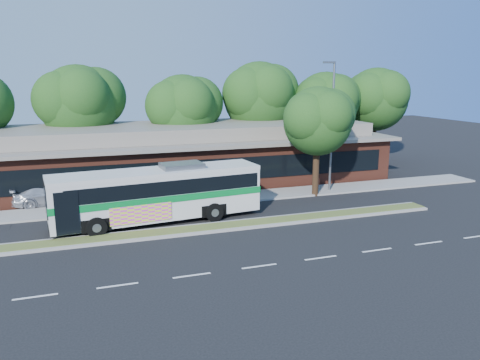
{
  "coord_description": "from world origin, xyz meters",
  "views": [
    {
      "loc": [
        -6.91,
        -22.76,
        8.09
      ],
      "look_at": [
        1.88,
        3.16,
        2.0
      ],
      "focal_mm": 35.0,
      "sensor_mm": 36.0,
      "label": 1
    }
  ],
  "objects_px": {
    "transit_bus": "(159,190)",
    "sedan": "(52,194)",
    "lamp_post": "(332,123)",
    "sidewalk_tree": "(321,119)"
  },
  "relations": [
    {
      "from": "transit_bus",
      "to": "sedan",
      "type": "height_order",
      "value": "transit_bus"
    },
    {
      "from": "lamp_post",
      "to": "sidewalk_tree",
      "type": "distance_m",
      "value": 1.33
    },
    {
      "from": "lamp_post",
      "to": "sidewalk_tree",
      "type": "relative_size",
      "value": 1.22
    },
    {
      "from": "lamp_post",
      "to": "transit_bus",
      "type": "distance_m",
      "value": 13.39
    },
    {
      "from": "lamp_post",
      "to": "transit_bus",
      "type": "height_order",
      "value": "lamp_post"
    },
    {
      "from": "transit_bus",
      "to": "lamp_post",
      "type": "bearing_deg",
      "value": 8.11
    },
    {
      "from": "lamp_post",
      "to": "sidewalk_tree",
      "type": "height_order",
      "value": "lamp_post"
    },
    {
      "from": "sedan",
      "to": "sidewalk_tree",
      "type": "distance_m",
      "value": 18.3
    },
    {
      "from": "lamp_post",
      "to": "transit_bus",
      "type": "xyz_separation_m",
      "value": [
        -12.63,
        -3.19,
        -3.08
      ]
    },
    {
      "from": "sidewalk_tree",
      "to": "sedan",
      "type": "bearing_deg",
      "value": 169.55
    }
  ]
}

